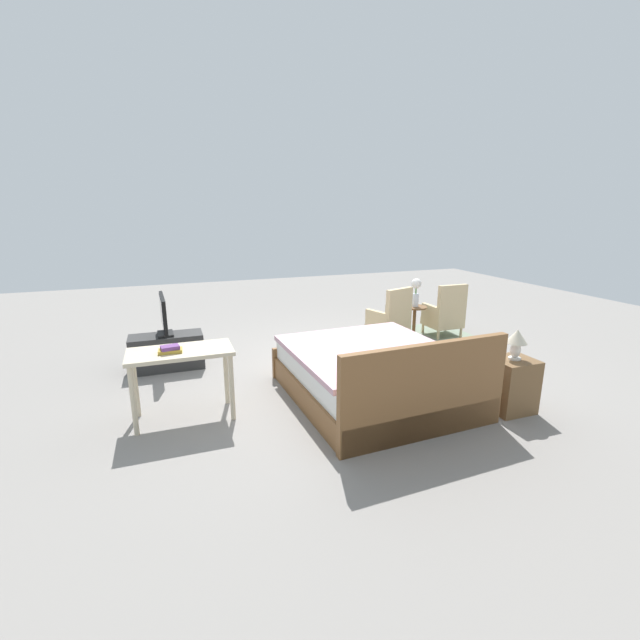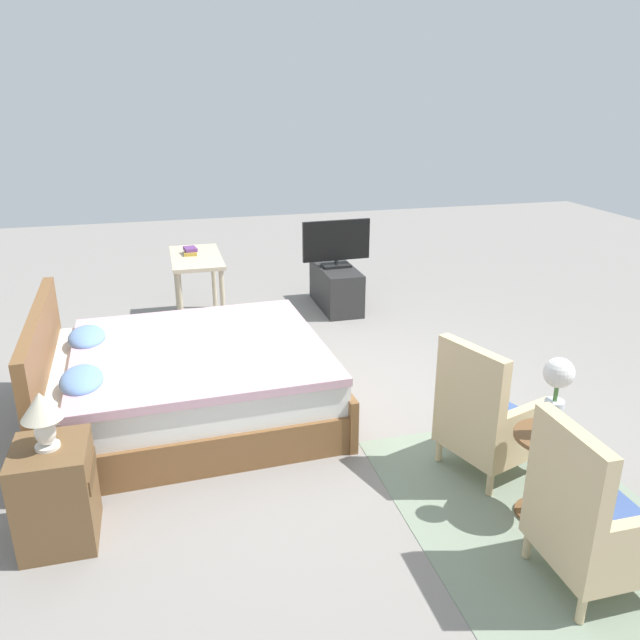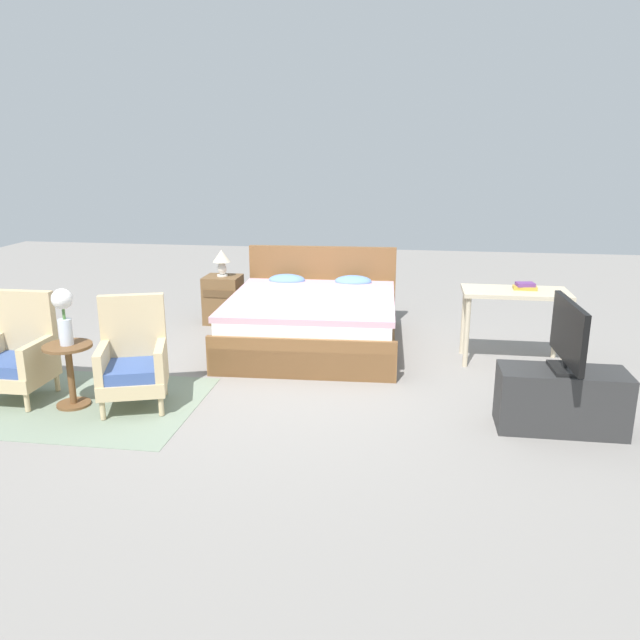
% 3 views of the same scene
% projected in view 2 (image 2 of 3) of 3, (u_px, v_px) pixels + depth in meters
% --- Properties ---
extents(ground_plane, '(16.00, 16.00, 0.00)m').
position_uv_depth(ground_plane, '(318.00, 397.00, 5.18)').
color(ground_plane, gray).
extents(floor_rug, '(2.10, 1.50, 0.01)m').
position_uv_depth(floor_rug, '(531.00, 515.00, 3.74)').
color(floor_rug, gray).
rests_on(floor_rug, ground_plane).
extents(bed, '(1.90, 2.17, 0.96)m').
position_uv_depth(bed, '(184.00, 382.00, 4.78)').
color(bed, brown).
rests_on(bed, ground_plane).
extents(armchair_by_window_left, '(0.54, 0.54, 0.92)m').
position_uv_depth(armchair_by_window_left, '(590.00, 521.00, 3.10)').
color(armchair_by_window_left, '#CCB284').
rests_on(armchair_by_window_left, floor_rug).
extents(armchair_by_window_right, '(0.68, 0.68, 0.92)m').
position_uv_depth(armchair_by_window_right, '(486.00, 419.00, 4.06)').
color(armchair_by_window_right, '#CCB284').
rests_on(armchair_by_window_right, floor_rug).
extents(side_table, '(0.40, 0.40, 0.55)m').
position_uv_depth(side_table, '(545.00, 465.00, 3.63)').
color(side_table, brown).
rests_on(side_table, ground_plane).
extents(flower_vase, '(0.17, 0.17, 0.48)m').
position_uv_depth(flower_vase, '(557.00, 389.00, 3.46)').
color(flower_vase, silver).
rests_on(flower_vase, side_table).
extents(nightstand, '(0.44, 0.41, 0.59)m').
position_uv_depth(nightstand, '(56.00, 494.00, 3.45)').
color(nightstand, brown).
rests_on(nightstand, ground_plane).
extents(table_lamp, '(0.22, 0.22, 0.33)m').
position_uv_depth(table_lamp, '(42.00, 412.00, 3.27)').
color(table_lamp, silver).
rests_on(table_lamp, nightstand).
extents(tv_stand, '(0.96, 0.40, 0.49)m').
position_uv_depth(tv_stand, '(336.00, 287.00, 7.26)').
color(tv_stand, '#2D2D2D').
rests_on(tv_stand, ground_plane).
extents(tv_flatscreen, '(0.21, 0.79, 0.54)m').
position_uv_depth(tv_flatscreen, '(336.00, 243.00, 7.08)').
color(tv_flatscreen, black).
rests_on(tv_flatscreen, tv_stand).
extents(vanity_desk, '(1.04, 0.52, 0.75)m').
position_uv_depth(vanity_desk, '(197.00, 266.00, 6.62)').
color(vanity_desk, beige).
rests_on(vanity_desk, ground_plane).
extents(book_stack, '(0.24, 0.15, 0.07)m').
position_uv_depth(book_stack, '(190.00, 251.00, 6.64)').
color(book_stack, '#B79333').
rests_on(book_stack, vanity_desk).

